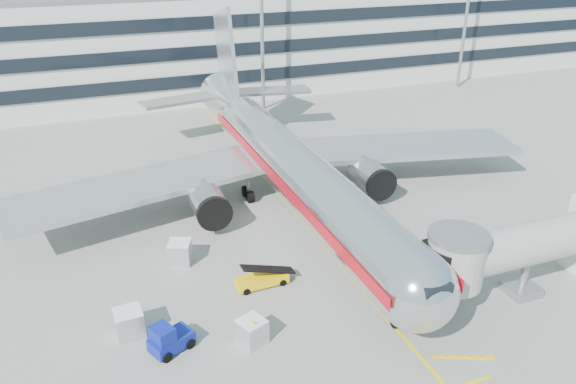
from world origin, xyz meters
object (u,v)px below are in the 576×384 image
object	(u,v)px
main_jet	(287,163)
cargo_container_right	(180,252)
ramp_worker	(255,333)
baggage_tug	(169,339)
cargo_container_front	(252,331)
belt_loader	(262,279)
cargo_container_left	(129,323)

from	to	relation	value
main_jet	cargo_container_right	size ratio (longest dim) A/B	23.11
cargo_container_right	ramp_worker	xyz separation A→B (m)	(2.47, -11.40, 0.01)
baggage_tug	cargo_container_right	distance (m)	10.32
main_jet	cargo_container_front	world-z (taller)	main_jet
belt_loader	cargo_container_left	bearing A→B (deg)	-167.53
baggage_tug	cargo_container_front	bearing A→B (deg)	-12.53
baggage_tug	cargo_container_left	distance (m)	3.23
cargo_container_right	cargo_container_front	size ratio (longest dim) A/B	1.07
belt_loader	baggage_tug	bearing A→B (deg)	-148.95
cargo_container_right	cargo_container_front	bearing A→B (deg)	-78.06
main_jet	cargo_container_front	xyz separation A→B (m)	(-9.29, -17.72, -3.38)
cargo_container_right	baggage_tug	bearing A→B (deg)	-105.18
cargo_container_front	ramp_worker	bearing A→B (deg)	-69.14
baggage_tug	cargo_container_front	world-z (taller)	baggage_tug
cargo_container_front	cargo_container_left	bearing A→B (deg)	153.43
main_jet	cargo_container_front	bearing A→B (deg)	-117.66
baggage_tug	cargo_container_left	size ratio (longest dim) A/B	1.65
ramp_worker	cargo_container_left	bearing A→B (deg)	104.99
ramp_worker	baggage_tug	bearing A→B (deg)	117.58
belt_loader	cargo_container_right	distance (m)	7.30
cargo_container_front	belt_loader	bearing A→B (deg)	65.54
baggage_tug	cargo_container_right	world-z (taller)	baggage_tug
main_jet	ramp_worker	distance (m)	20.51
main_jet	belt_loader	bearing A→B (deg)	-119.13
belt_loader	cargo_container_right	size ratio (longest dim) A/B	1.87
main_jet	ramp_worker	size ratio (longest dim) A/B	27.77
cargo_container_right	ramp_worker	distance (m)	11.66
main_jet	baggage_tug	world-z (taller)	main_jet
belt_loader	cargo_container_front	xyz separation A→B (m)	(-2.60, -5.73, 0.30)
cargo_container_left	cargo_container_front	world-z (taller)	cargo_container_left
main_jet	belt_loader	xyz separation A→B (m)	(-6.69, -12.00, -3.68)
cargo_container_right	ramp_worker	size ratio (longest dim) A/B	1.20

